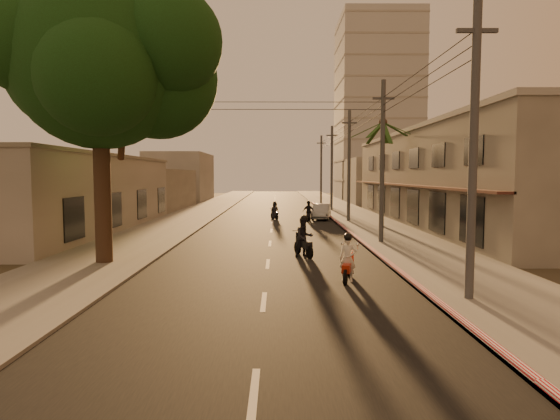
# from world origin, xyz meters

# --- Properties ---
(ground) EXTENTS (160.00, 160.00, 0.00)m
(ground) POSITION_xyz_m (0.00, 0.00, 0.00)
(ground) COLOR #383023
(ground) RESTS_ON ground
(road) EXTENTS (10.00, 140.00, 0.02)m
(road) POSITION_xyz_m (0.00, 20.00, 0.01)
(road) COLOR black
(road) RESTS_ON ground
(sidewalk_right) EXTENTS (5.00, 140.00, 0.12)m
(sidewalk_right) POSITION_xyz_m (7.50, 20.00, 0.06)
(sidewalk_right) COLOR slate
(sidewalk_right) RESTS_ON ground
(sidewalk_left) EXTENTS (5.00, 140.00, 0.12)m
(sidewalk_left) POSITION_xyz_m (-7.50, 20.00, 0.06)
(sidewalk_left) COLOR slate
(sidewalk_left) RESTS_ON ground
(curb_stripe) EXTENTS (0.20, 60.00, 0.20)m
(curb_stripe) POSITION_xyz_m (5.10, 15.00, 0.10)
(curb_stripe) COLOR red
(curb_stripe) RESTS_ON ground
(shophouse_row) EXTENTS (8.80, 34.20, 7.30)m
(shophouse_row) POSITION_xyz_m (13.95, 18.00, 3.65)
(shophouse_row) COLOR gray
(shophouse_row) RESTS_ON ground
(left_building) EXTENTS (8.20, 24.20, 5.20)m
(left_building) POSITION_xyz_m (-13.98, 14.00, 2.60)
(left_building) COLOR #ACA49B
(left_building) RESTS_ON ground
(distant_tower) EXTENTS (12.10, 12.10, 28.00)m
(distant_tower) POSITION_xyz_m (16.00, 56.00, 14.00)
(distant_tower) COLOR #B7B5B2
(distant_tower) RESTS_ON ground
(broadleaf_tree) EXTENTS (9.60, 8.70, 12.10)m
(broadleaf_tree) POSITION_xyz_m (-6.61, 2.14, 8.48)
(broadleaf_tree) COLOR black
(broadleaf_tree) RESTS_ON ground
(palm_tree) EXTENTS (5.00, 5.00, 8.20)m
(palm_tree) POSITION_xyz_m (8.00, 16.00, 7.15)
(palm_tree) COLOR black
(palm_tree) RESTS_ON ground
(utility_poles) EXTENTS (1.20, 48.26, 9.00)m
(utility_poles) POSITION_xyz_m (6.20, 20.00, 6.54)
(utility_poles) COLOR #38383A
(utility_poles) RESTS_ON ground
(filler_right) EXTENTS (8.00, 14.00, 6.00)m
(filler_right) POSITION_xyz_m (14.00, 45.00, 3.00)
(filler_right) COLOR #ACA49B
(filler_right) RESTS_ON ground
(filler_left_near) EXTENTS (8.00, 14.00, 4.40)m
(filler_left_near) POSITION_xyz_m (-14.00, 34.00, 2.20)
(filler_left_near) COLOR #ACA49B
(filler_left_near) RESTS_ON ground
(filler_left_far) EXTENTS (8.00, 14.00, 7.00)m
(filler_left_far) POSITION_xyz_m (-14.00, 52.00, 3.50)
(filler_left_far) COLOR #ACA49B
(filler_left_far) RESTS_ON ground
(scooter_red) EXTENTS (0.91, 1.76, 1.77)m
(scooter_red) POSITION_xyz_m (2.94, -1.32, 0.79)
(scooter_red) COLOR black
(scooter_red) RESTS_ON ground
(scooter_mid_a) EXTENTS (1.37, 1.90, 1.97)m
(scooter_mid_a) POSITION_xyz_m (1.66, 3.87, 0.90)
(scooter_mid_a) COLOR black
(scooter_mid_a) RESTS_ON ground
(scooter_mid_b) EXTENTS (1.07, 1.77, 1.74)m
(scooter_mid_b) POSITION_xyz_m (2.96, 20.21, 0.79)
(scooter_mid_b) COLOR black
(scooter_mid_b) RESTS_ON ground
(scooter_far_a) EXTENTS (1.05, 1.52, 1.57)m
(scooter_far_a) POSITION_xyz_m (0.19, 22.29, 0.72)
(scooter_far_a) COLOR black
(scooter_far_a) RESTS_ON ground
(parked_car) EXTENTS (2.78, 4.50, 1.32)m
(parked_car) POSITION_xyz_m (4.20, 22.21, 0.66)
(parked_car) COLOR #A1A5A9
(parked_car) RESTS_ON ground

